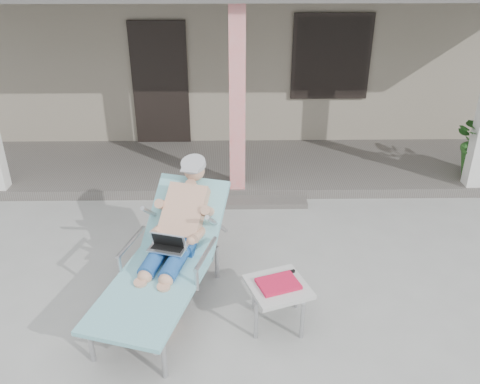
{
  "coord_description": "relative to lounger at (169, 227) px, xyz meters",
  "views": [
    {
      "loc": [
        -0.06,
        -4.61,
        3.55
      ],
      "look_at": [
        0.01,
        0.6,
        0.85
      ],
      "focal_mm": 38.0,
      "sensor_mm": 36.0,
      "label": 1
    }
  ],
  "objects": [
    {
      "name": "ground",
      "position": [
        0.72,
        0.2,
        -0.87
      ],
      "size": [
        60.0,
        60.0,
        0.0
      ],
      "primitive_type": "plane",
      "color": "#9E9E99",
      "rests_on": "ground"
    },
    {
      "name": "lounger",
      "position": [
        0.0,
        0.0,
        0.0
      ],
      "size": [
        1.37,
        2.25,
        1.42
      ],
      "rotation": [
        0.0,
        0.0,
        -0.28
      ],
      "color": "#B7B7BC",
      "rests_on": "ground"
    },
    {
      "name": "porch_step",
      "position": [
        0.72,
        2.05,
        -0.83
      ],
      "size": [
        2.0,
        0.3,
        0.07
      ],
      "primitive_type": "cube",
      "color": "#605B56",
      "rests_on": "ground"
    },
    {
      "name": "house",
      "position": [
        0.72,
        6.7,
        0.79
      ],
      "size": [
        10.4,
        5.4,
        3.3
      ],
      "color": "gray",
      "rests_on": "ground"
    },
    {
      "name": "side_table",
      "position": [
        1.09,
        -0.44,
        -0.45
      ],
      "size": [
        0.71,
        0.71,
        0.5
      ],
      "rotation": [
        0.0,
        0.0,
        0.34
      ],
      "color": "#BABAB5",
      "rests_on": "ground"
    },
    {
      "name": "porch_deck",
      "position": [
        0.72,
        3.2,
        -0.8
      ],
      "size": [
        10.0,
        2.0,
        0.15
      ],
      "primitive_type": "cube",
      "color": "#605B56",
      "rests_on": "ground"
    }
  ]
}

